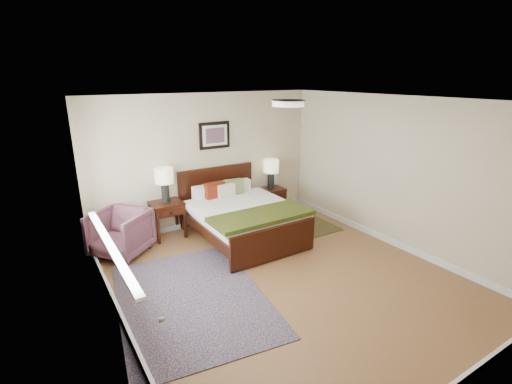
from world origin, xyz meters
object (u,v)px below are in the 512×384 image
(lamp_left, at_px, (164,179))
(lamp_right, at_px, (271,169))
(nightstand_right, at_px, (271,198))
(bed, at_px, (241,211))
(nightstand_left, at_px, (167,209))
(armchair, at_px, (120,233))
(rug_persian, at_px, (191,298))

(lamp_left, bearing_deg, lamp_right, 0.00)
(nightstand_right, relative_size, lamp_left, 0.89)
(bed, xyz_separation_m, lamp_right, (1.16, 0.77, 0.45))
(lamp_left, bearing_deg, nightstand_right, -0.35)
(nightstand_left, xyz_separation_m, armchair, (-0.88, -0.25, -0.16))
(armchair, height_order, rug_persian, armchair)
(lamp_left, height_order, lamp_right, lamp_left)
(bed, height_order, lamp_right, lamp_right)
(nightstand_left, xyz_separation_m, lamp_right, (2.24, 0.02, 0.43))
(lamp_right, height_order, rug_persian, lamp_right)
(lamp_right, distance_m, armchair, 3.19)
(nightstand_left, relative_size, lamp_left, 1.07)
(nightstand_right, height_order, rug_persian, nightstand_right)
(nightstand_left, distance_m, lamp_right, 2.28)
(lamp_right, xyz_separation_m, armchair, (-3.12, -0.27, -0.59))
(nightstand_right, xyz_separation_m, lamp_right, (0.00, 0.01, 0.62))
(nightstand_right, relative_size, armchair, 0.67)
(bed, height_order, nightstand_left, bed)
(armchair, distance_m, rug_persian, 1.88)
(lamp_right, distance_m, rug_persian, 3.51)
(nightstand_left, bearing_deg, lamp_right, 0.56)
(lamp_left, relative_size, armchair, 0.75)
(armchair, xyz_separation_m, rug_persian, (0.45, -1.79, -0.36))
(nightstand_left, height_order, rug_persian, nightstand_left)
(nightstand_left, relative_size, nightstand_right, 1.21)
(rug_persian, bearing_deg, nightstand_left, 86.18)
(nightstand_right, distance_m, rug_persian, 3.38)
(lamp_right, relative_size, rug_persian, 0.24)
(nightstand_left, xyz_separation_m, rug_persian, (-0.43, -2.04, -0.52))
(lamp_left, bearing_deg, bed, -35.37)
(bed, relative_size, lamp_right, 3.34)
(bed, distance_m, nightstand_left, 1.32)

